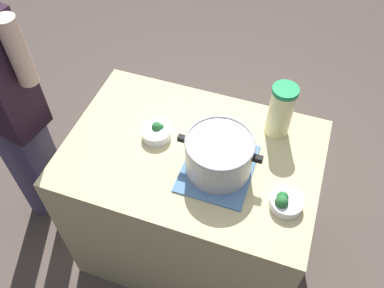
{
  "coord_description": "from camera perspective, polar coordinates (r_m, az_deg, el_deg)",
  "views": [
    {
      "loc": [
        -0.36,
        1.04,
        2.3
      ],
      "look_at": [
        0.0,
        0.0,
        0.95
      ],
      "focal_mm": 38.44,
      "sensor_mm": 36.0,
      "label": 1
    }
  ],
  "objects": [
    {
      "name": "counter_slab",
      "position": [
        2.16,
        -0.0,
        -8.34
      ],
      "size": [
        1.12,
        0.76,
        0.9
      ],
      "primitive_type": "cube",
      "color": "#C7BC85",
      "rests_on": "ground_plane"
    },
    {
      "name": "broccoli_bowl_center",
      "position": [
        1.65,
        12.8,
        -7.87
      ],
      "size": [
        0.13,
        0.13,
        0.08
      ],
      "color": "silver",
      "rests_on": "counter_slab"
    },
    {
      "name": "dish_cloth",
      "position": [
        1.73,
        3.61,
        -3.38
      ],
      "size": [
        0.29,
        0.34,
        0.01
      ],
      "primitive_type": "cube",
      "color": "#537CAB",
      "rests_on": "counter_slab"
    },
    {
      "name": "lemonade_pitcher",
      "position": [
        1.81,
        12.2,
        4.53
      ],
      "size": [
        0.11,
        0.11,
        0.26
      ],
      "color": "beige",
      "rests_on": "counter_slab"
    },
    {
      "name": "person_cook",
      "position": [
        2.1,
        -24.29,
        4.26
      ],
      "size": [
        0.5,
        0.25,
        1.67
      ],
      "color": "#4B4567",
      "rests_on": "ground_plane"
    },
    {
      "name": "cooking_pot",
      "position": [
        1.66,
        3.76,
        -1.5
      ],
      "size": [
        0.35,
        0.28,
        0.17
      ],
      "color": "#B7B7BC",
      "rests_on": "dish_cloth"
    },
    {
      "name": "broccoli_bowl_front",
      "position": [
        1.83,
        -4.96,
        1.73
      ],
      "size": [
        0.13,
        0.13,
        0.07
      ],
      "color": "silver",
      "rests_on": "counter_slab"
    },
    {
      "name": "ground_plane",
      "position": [
        2.55,
        -0.0,
        -13.47
      ],
      "size": [
        8.0,
        8.0,
        0.0
      ],
      "primitive_type": "plane",
      "color": "brown"
    }
  ]
}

